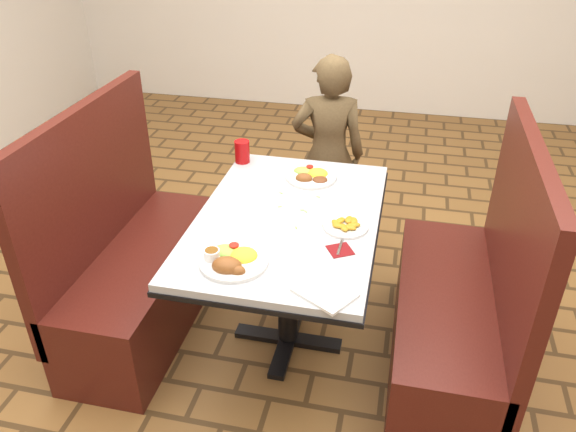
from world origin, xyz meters
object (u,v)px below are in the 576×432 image
object	(u,v)px
booth_bench_right	(457,314)
red_tumbler	(242,152)
plantain_plate	(346,225)
diner_person	(328,155)
booth_bench_left	(136,269)
far_dinner_plate	(311,174)
dining_table	(288,234)
near_dinner_plate	(232,257)

from	to	relation	value
booth_bench_right	red_tumbler	bearing A→B (deg)	156.69
plantain_plate	diner_person	bearing A→B (deg)	102.93
booth_bench_left	booth_bench_right	distance (m)	1.60
far_dinner_plate	plantain_plate	xyz separation A→B (m)	(0.23, -0.43, -0.01)
dining_table	booth_bench_right	bearing A→B (deg)	0.00
dining_table	booth_bench_right	distance (m)	0.86
booth_bench_right	near_dinner_plate	size ratio (longest dim) A/B	4.42
dining_table	diner_person	world-z (taller)	diner_person
booth_bench_left	near_dinner_plate	xyz separation A→B (m)	(0.66, -0.40, 0.45)
dining_table	far_dinner_plate	bearing A→B (deg)	85.08
dining_table	far_dinner_plate	world-z (taller)	far_dinner_plate
booth_bench_right	booth_bench_left	bearing A→B (deg)	180.00
booth_bench_left	booth_bench_right	xyz separation A→B (m)	(1.60, 0.00, 0.00)
booth_bench_right	diner_person	xyz separation A→B (m)	(-0.77, 0.98, 0.28)
near_dinner_plate	far_dinner_plate	size ratio (longest dim) A/B	1.07
far_dinner_plate	plantain_plate	size ratio (longest dim) A/B	1.31
far_dinner_plate	dining_table	bearing A→B (deg)	-94.92
far_dinner_plate	plantain_plate	world-z (taller)	far_dinner_plate
booth_bench_right	near_dinner_plate	distance (m)	1.11
red_tumbler	booth_bench_left	bearing A→B (deg)	-131.30
plantain_plate	near_dinner_plate	bearing A→B (deg)	-138.03
booth_bench_right	far_dinner_plate	size ratio (longest dim) A/B	4.74
diner_person	dining_table	bearing A→B (deg)	78.83
near_dinner_plate	plantain_plate	bearing A→B (deg)	41.97
dining_table	near_dinner_plate	distance (m)	0.44
far_dinner_plate	diner_person	bearing A→B (deg)	90.39
booth_bench_right	far_dinner_plate	bearing A→B (deg)	152.96
booth_bench_right	diner_person	bearing A→B (deg)	128.06
red_tumbler	near_dinner_plate	bearing A→B (deg)	-75.93
dining_table	near_dinner_plate	size ratio (longest dim) A/B	4.46
booth_bench_left	diner_person	world-z (taller)	diner_person
diner_person	far_dinner_plate	distance (m)	0.61
booth_bench_right	plantain_plate	world-z (taller)	booth_bench_right
near_dinner_plate	far_dinner_plate	distance (m)	0.81
near_dinner_plate	booth_bench_left	bearing A→B (deg)	148.80
booth_bench_left	red_tumbler	xyz separation A→B (m)	(0.44, 0.50, 0.48)
booth_bench_left	far_dinner_plate	size ratio (longest dim) A/B	4.74
near_dinner_plate	far_dinner_plate	world-z (taller)	near_dinner_plate
near_dinner_plate	red_tumbler	size ratio (longest dim) A/B	2.29
diner_person	plantain_plate	size ratio (longest dim) A/B	6.33
dining_table	plantain_plate	xyz separation A→B (m)	(0.26, -0.04, 0.11)
dining_table	booth_bench_left	world-z (taller)	booth_bench_left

